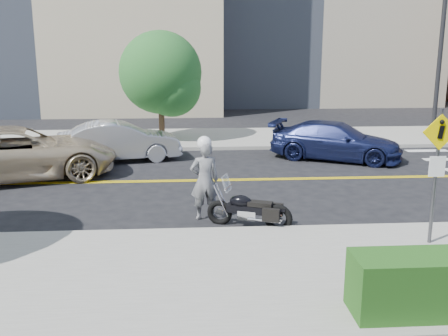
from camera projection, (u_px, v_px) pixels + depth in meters
ground_plane at (223, 180)px, 17.56m from camera, size 120.00×120.00×0.00m
sidewalk_near at (248, 274)px, 10.26m from camera, size 60.00×5.00×0.15m
sidewalk_far at (213, 138)px, 24.82m from camera, size 60.00×5.00×0.15m
pedestrian_sign at (437, 164)px, 11.25m from camera, size 0.78×0.08×3.00m
motorcyclist at (205, 178)px, 13.47m from camera, size 0.82×0.61×2.20m
motorcycle at (250, 202)px, 12.97m from camera, size 2.20×1.35×1.28m
suv at (19, 153)px, 17.55m from camera, size 7.01×4.81×1.78m
parked_car_silver at (119, 141)px, 20.26m from camera, size 4.91×2.57×1.54m
parked_car_blue at (336, 141)px, 20.53m from camera, size 5.48×4.02×1.47m
tree_far_a at (160, 73)px, 23.33m from camera, size 3.69×3.69×5.04m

